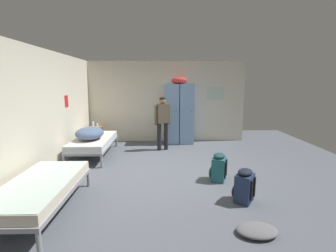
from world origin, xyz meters
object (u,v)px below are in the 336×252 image
(locker_bank, at_px, (179,113))
(clothes_pile_grey, at_px, (257,230))
(water_bottle, at_px, (93,124))
(backpack_teal, at_px, (218,168))
(backpack_navy, at_px, (244,186))
(bed_left_rear, at_px, (94,142))
(shelf_unit, at_px, (96,134))
(bedding_heap, at_px, (90,133))
(person_traveler, at_px, (163,118))
(bed_left_front, at_px, (40,188))
(lotion_bottle, at_px, (97,125))

(locker_bank, xyz_separation_m, clothes_pile_grey, (0.67, -4.79, -0.92))
(water_bottle, relative_size, backpack_teal, 0.36)
(backpack_navy, relative_size, clothes_pile_grey, 1.05)
(bed_left_rear, xyz_separation_m, water_bottle, (-0.33, 1.19, 0.28))
(shelf_unit, xyz_separation_m, bedding_heap, (0.22, -1.34, 0.30))
(water_bottle, bearing_deg, bed_left_rear, -74.49)
(person_traveler, bearing_deg, water_bottle, 163.31)
(backpack_teal, xyz_separation_m, clothes_pile_grey, (0.10, -1.74, -0.21))
(water_bottle, relative_size, clothes_pile_grey, 0.38)
(bed_left_front, xyz_separation_m, backpack_navy, (3.09, 0.27, -0.12))
(water_bottle, height_order, clothes_pile_grey, water_bottle)
(locker_bank, xyz_separation_m, bed_left_front, (-2.32, -4.19, -0.59))
(person_traveler, xyz_separation_m, backpack_teal, (1.08, -2.24, -0.65))
(locker_bank, bearing_deg, water_bottle, -176.25)
(locker_bank, height_order, person_traveler, locker_bank)
(shelf_unit, relative_size, water_bottle, 2.85)
(bed_left_front, bearing_deg, backpack_navy, 4.96)
(backpack_teal, height_order, backpack_navy, same)
(bedding_heap, xyz_separation_m, person_traveler, (1.83, 0.72, 0.26))
(bedding_heap, distance_m, backpack_teal, 3.31)
(bed_left_rear, bearing_deg, person_traveler, 17.01)
(locker_bank, xyz_separation_m, water_bottle, (-2.65, -0.17, -0.31))
(bed_left_rear, bearing_deg, lotion_bottle, 99.06)
(locker_bank, distance_m, water_bottle, 2.67)
(lotion_bottle, bearing_deg, clothes_pile_grey, -55.25)
(bedding_heap, height_order, water_bottle, bedding_heap)
(shelf_unit, height_order, bed_left_front, shelf_unit)
(shelf_unit, relative_size, backpack_teal, 1.04)
(locker_bank, bearing_deg, lotion_bottle, -174.66)
(bed_left_rear, bearing_deg, bed_left_front, -90.00)
(bed_left_front, distance_m, backpack_navy, 3.11)
(shelf_unit, bearing_deg, bed_left_front, -86.42)
(shelf_unit, xyz_separation_m, person_traveler, (2.05, -0.62, 0.56))
(bedding_heap, distance_m, backpack_navy, 3.95)
(lotion_bottle, bearing_deg, locker_bank, 5.34)
(locker_bank, xyz_separation_m, person_traveler, (-0.52, -0.81, -0.06))
(bed_left_rear, xyz_separation_m, bed_left_front, (0.00, -2.83, 0.00))
(locker_bank, distance_m, backpack_navy, 4.06)
(backpack_navy, height_order, clothes_pile_grey, backpack_navy)
(backpack_teal, distance_m, backpack_navy, 0.90)
(bed_left_front, xyz_separation_m, person_traveler, (1.80, 3.38, 0.53))
(backpack_teal, relative_size, clothes_pile_grey, 1.05)
(lotion_bottle, xyz_separation_m, backpack_navy, (3.27, -3.69, -0.38))
(water_bottle, xyz_separation_m, backpack_navy, (3.42, -3.75, -0.40))
(locker_bank, xyz_separation_m, shelf_unit, (-2.57, -0.19, -0.62))
(bed_left_front, relative_size, water_bottle, 9.50)
(locker_bank, distance_m, bed_left_front, 4.83)
(backpack_navy, bearing_deg, backpack_teal, 103.64)
(shelf_unit, height_order, bed_left_rear, shelf_unit)
(lotion_bottle, bearing_deg, backpack_navy, -48.44)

